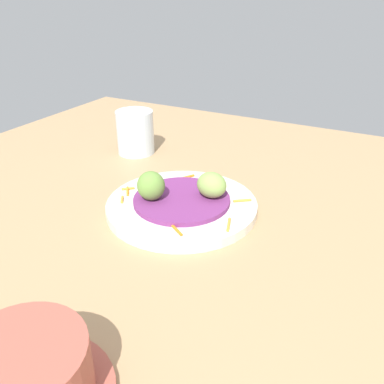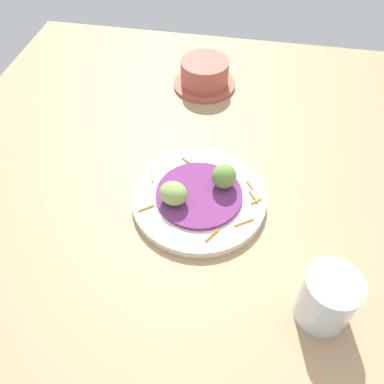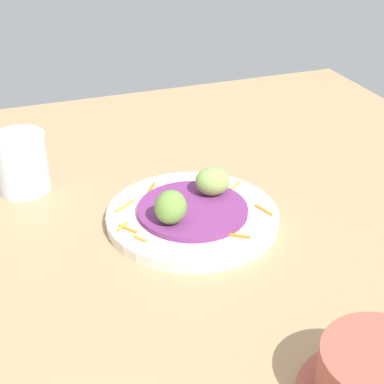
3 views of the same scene
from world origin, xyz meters
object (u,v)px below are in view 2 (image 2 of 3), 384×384
at_px(main_plate, 199,199).
at_px(terracotta_bowl, 205,75).
at_px(guac_scoop_left, 224,176).
at_px(guac_scoop_center, 173,193).
at_px(water_glass, 327,298).

relative_size(main_plate, terracotta_bowl, 1.64).
distance_m(guac_scoop_left, guac_scoop_center, 0.09).
bearing_deg(guac_scoop_left, terracotta_bowl, 14.89).
distance_m(main_plate, water_glass, 0.27).
bearing_deg(guac_scoop_center, main_plate, -56.92).
distance_m(main_plate, guac_scoop_center, 0.06).
relative_size(guac_scoop_left, water_glass, 0.51).
relative_size(guac_scoop_left, terracotta_bowl, 0.32).
relative_size(guac_scoop_center, terracotta_bowl, 0.34).
distance_m(main_plate, guac_scoop_left, 0.06).
bearing_deg(guac_scoop_left, main_plate, 123.08).
bearing_deg(guac_scoop_center, terracotta_bowl, 1.21).
bearing_deg(water_glass, terracotta_bowl, 25.82).
distance_m(terracotta_bowl, water_glass, 0.58).
relative_size(main_plate, guac_scoop_center, 4.86).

